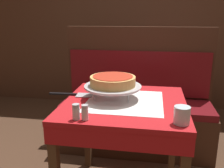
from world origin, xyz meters
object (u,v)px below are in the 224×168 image
pizza_server (73,94)px  water_glass_near (182,115)px  deep_dish_pizza (113,81)px  dining_table_rear (164,71)px  pepper_shaker (85,113)px  salt_shaker (76,112)px  dining_table_front (125,114)px  pizza_pan_stand (113,87)px  booth_bench (136,114)px  condiment_caddy (174,59)px

pizza_server → water_glass_near: bearing=-27.4°
deep_dish_pizza → water_glass_near: size_ratio=3.25×
dining_table_rear → pepper_shaker: 1.88m
pepper_shaker → deep_dish_pizza: bearing=76.7°
salt_shaker → pepper_shaker: (0.05, 0.00, -0.00)m
dining_table_front → dining_table_rear: (0.30, 1.48, -0.03)m
dining_table_rear → pizza_pan_stand: pizza_pan_stand is taller
pizza_server → pepper_shaker: size_ratio=3.69×
booth_bench → water_glass_near: bearing=-74.2°
dining_table_front → water_glass_near: 0.46m
dining_table_front → condiment_caddy: (0.40, 1.43, 0.13)m
water_glass_near → condiment_caddy: bearing=87.4°
pepper_shaker → booth_bench: bearing=79.6°
water_glass_near → salt_shaker: 0.54m
pizza_pan_stand → condiment_caddy: 1.47m
condiment_caddy → pizza_server: bearing=-119.4°
dining_table_front → deep_dish_pizza: (-0.08, 0.04, 0.21)m
water_glass_near → deep_dish_pizza: bearing=140.9°
deep_dish_pizza → salt_shaker: 0.40m
pizza_pan_stand → pizza_server: bearing=174.9°
dining_table_rear → deep_dish_pizza: bearing=-105.0°
deep_dish_pizza → booth_bench: bearing=81.1°
booth_bench → deep_dish_pizza: bearing=-98.9°
salt_shaker → pizza_pan_stand: bearing=69.9°
dining_table_front → condiment_caddy: condiment_caddy is taller
salt_shaker → condiment_caddy: bearing=70.5°
dining_table_rear → pizza_server: bearing=-115.2°
dining_table_front → deep_dish_pizza: size_ratio=2.62×
dining_table_front → water_glass_near: size_ratio=8.50×
water_glass_near → booth_bench: bearing=105.8°
pizza_pan_stand → pepper_shaker: 0.38m
booth_bench → salt_shaker: bearing=-102.8°
deep_dish_pizza → pepper_shaker: deep_dish_pizza is taller
salt_shaker → deep_dish_pizza: bearing=69.9°
pizza_pan_stand → pepper_shaker: bearing=-103.3°
pizza_pan_stand → pepper_shaker: (-0.09, -0.37, -0.04)m
pizza_server → salt_shaker: (0.15, -0.39, 0.04)m
pizza_server → water_glass_near: water_glass_near is taller
condiment_caddy → water_glass_near: bearing=-92.6°
pizza_pan_stand → booth_bench: bearing=81.1°
pizza_pan_stand → water_glass_near: water_glass_near is taller
pizza_server → condiment_caddy: condiment_caddy is taller
pizza_pan_stand → water_glass_near: bearing=-39.1°
booth_bench → dining_table_rear: bearing=69.3°
pizza_server → condiment_caddy: (0.77, 1.37, 0.04)m
dining_table_front → condiment_caddy: 1.49m
dining_table_front → dining_table_rear: dining_table_front is taller
dining_table_rear → dining_table_front: bearing=-101.5°
dining_table_rear → salt_shaker: size_ratio=8.64×
dining_table_front → pizza_pan_stand: (-0.08, 0.04, 0.17)m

